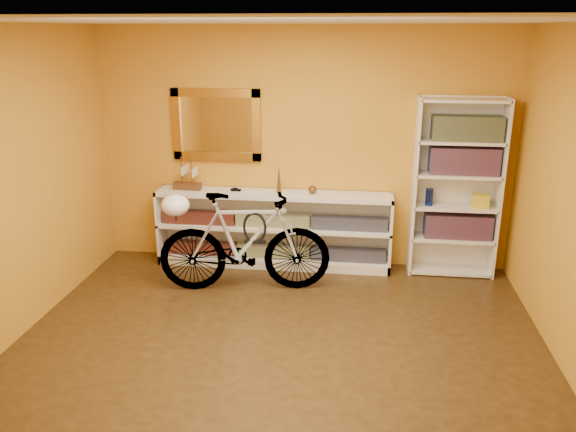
# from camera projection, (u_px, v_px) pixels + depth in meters

# --- Properties ---
(floor) EXTENTS (4.50, 4.00, 0.01)m
(floor) POSITION_uv_depth(u_px,v_px,m) (277.00, 351.00, 4.80)
(floor) COLOR black
(floor) RESTS_ON ground
(ceiling) EXTENTS (4.50, 4.00, 0.01)m
(ceiling) POSITION_uv_depth(u_px,v_px,m) (275.00, 20.00, 4.00)
(ceiling) COLOR silver
(ceiling) RESTS_ON ground
(back_wall) EXTENTS (4.50, 0.01, 2.60)m
(back_wall) POSITION_uv_depth(u_px,v_px,m) (303.00, 149.00, 6.29)
(back_wall) COLOR #BD7C1C
(back_wall) RESTS_ON ground
(left_wall) EXTENTS (0.01, 4.00, 2.60)m
(left_wall) POSITION_uv_depth(u_px,v_px,m) (1.00, 191.00, 4.67)
(left_wall) COLOR #BD7C1C
(left_wall) RESTS_ON ground
(gilt_mirror) EXTENTS (0.98, 0.06, 0.78)m
(gilt_mirror) POSITION_uv_depth(u_px,v_px,m) (216.00, 125.00, 6.29)
(gilt_mirror) COLOR #98671B
(gilt_mirror) RESTS_ON back_wall
(wall_socket) EXTENTS (0.09, 0.02, 0.09)m
(wall_socket) POSITION_uv_depth(u_px,v_px,m) (382.00, 243.00, 6.49)
(wall_socket) COLOR silver
(wall_socket) RESTS_ON back_wall
(console_unit) EXTENTS (2.60, 0.35, 0.85)m
(console_unit) POSITION_uv_depth(u_px,v_px,m) (273.00, 229.00, 6.42)
(console_unit) COLOR silver
(console_unit) RESTS_ON floor
(cd_row_lower) EXTENTS (2.50, 0.13, 0.14)m
(cd_row_lower) POSITION_uv_depth(u_px,v_px,m) (273.00, 251.00, 6.48)
(cd_row_lower) COLOR black
(cd_row_lower) RESTS_ON console_unit
(cd_row_upper) EXTENTS (2.50, 0.13, 0.14)m
(cd_row_upper) POSITION_uv_depth(u_px,v_px,m) (273.00, 220.00, 6.37)
(cd_row_upper) COLOR navy
(cd_row_upper) RESTS_ON console_unit
(model_ship) EXTENTS (0.32, 0.14, 0.37)m
(model_ship) POSITION_uv_depth(u_px,v_px,m) (187.00, 173.00, 6.35)
(model_ship) COLOR #422412
(model_ship) RESTS_ON console_unit
(toy_car) EXTENTS (0.00, 0.00, 0.00)m
(toy_car) POSITION_uv_depth(u_px,v_px,m) (236.00, 191.00, 6.34)
(toy_car) COLOR black
(toy_car) RESTS_ON console_unit
(bronze_ornament) EXTENTS (0.05, 0.05, 0.31)m
(bronze_ornament) POSITION_uv_depth(u_px,v_px,m) (279.00, 179.00, 6.23)
(bronze_ornament) COLOR brown
(bronze_ornament) RESTS_ON console_unit
(decorative_orb) EXTENTS (0.09, 0.09, 0.09)m
(decorative_orb) POSITION_uv_depth(u_px,v_px,m) (312.00, 190.00, 6.22)
(decorative_orb) COLOR brown
(decorative_orb) RESTS_ON console_unit
(bookcase) EXTENTS (0.90, 0.30, 1.90)m
(bookcase) POSITION_uv_depth(u_px,v_px,m) (456.00, 189.00, 6.05)
(bookcase) COLOR silver
(bookcase) RESTS_ON floor
(book_row_a) EXTENTS (0.70, 0.22, 0.26)m
(book_row_a) POSITION_uv_depth(u_px,v_px,m) (458.00, 225.00, 6.17)
(book_row_a) COLOR maroon
(book_row_a) RESTS_ON bookcase
(book_row_b) EXTENTS (0.70, 0.22, 0.28)m
(book_row_b) POSITION_uv_depth(u_px,v_px,m) (464.00, 160.00, 5.95)
(book_row_b) COLOR maroon
(book_row_b) RESTS_ON bookcase
(book_row_c) EXTENTS (0.70, 0.22, 0.25)m
(book_row_c) POSITION_uv_depth(u_px,v_px,m) (467.00, 128.00, 5.85)
(book_row_c) COLOR #16424E
(book_row_c) RESTS_ON bookcase
(travel_mug) EXTENTS (0.08, 0.08, 0.18)m
(travel_mug) POSITION_uv_depth(u_px,v_px,m) (429.00, 197.00, 6.09)
(travel_mug) COLOR navy
(travel_mug) RESTS_ON bookcase
(red_tin) EXTENTS (0.16, 0.16, 0.18)m
(red_tin) POSITION_uv_depth(u_px,v_px,m) (441.00, 130.00, 5.92)
(red_tin) COLOR maroon
(red_tin) RESTS_ON bookcase
(yellow_bag) EXTENTS (0.20, 0.15, 0.14)m
(yellow_bag) POSITION_uv_depth(u_px,v_px,m) (480.00, 201.00, 6.02)
(yellow_bag) COLOR gold
(yellow_bag) RESTS_ON bookcase
(bicycle) EXTENTS (0.71, 1.80, 1.03)m
(bicycle) POSITION_uv_depth(u_px,v_px,m) (245.00, 242.00, 5.77)
(bicycle) COLOR silver
(bicycle) RESTS_ON floor
(helmet) EXTENTS (0.28, 0.27, 0.21)m
(helmet) POSITION_uv_depth(u_px,v_px,m) (175.00, 205.00, 5.64)
(helmet) COLOR white
(helmet) RESTS_ON bicycle
(u_lock) EXTENTS (0.24, 0.03, 0.24)m
(u_lock) POSITION_uv_depth(u_px,v_px,m) (255.00, 228.00, 5.73)
(u_lock) COLOR black
(u_lock) RESTS_ON bicycle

